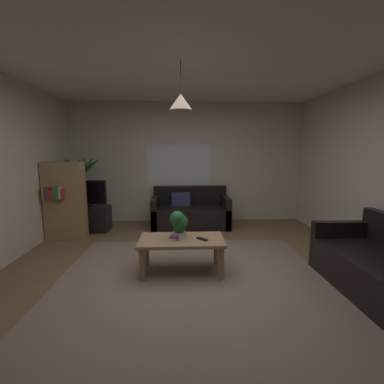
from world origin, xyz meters
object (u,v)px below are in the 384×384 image
object	(u,v)px
couch_right_side	(380,268)
tv_stand	(86,219)
tv	(85,193)
remote_on_table_0	(202,239)
coffee_table	(182,244)
pendant_lamp	(181,102)
potted_plant_on_table	(179,223)
bookshelf_corner	(65,201)
book_on_table_1	(175,237)
potted_palm_corner	(85,193)
couch_under_window	(190,213)
book_on_table_0	(175,239)

from	to	relation	value
couch_right_side	tv_stand	distance (m)	4.86
tv	remote_on_table_0	bearing A→B (deg)	-42.81
coffee_table	pendant_lamp	xyz separation A→B (m)	(0.00, 0.00, 1.79)
potted_plant_on_table	bookshelf_corner	bearing A→B (deg)	145.12
book_on_table_1	potted_palm_corner	distance (m)	3.18
potted_palm_corner	bookshelf_corner	world-z (taller)	potted_palm_corner
couch_right_side	coffee_table	world-z (taller)	couch_right_side
couch_right_side	couch_under_window	bearing A→B (deg)	-144.06
couch_right_side	tv	bearing A→B (deg)	-121.45
remote_on_table_0	tv_stand	bearing A→B (deg)	94.08
potted_palm_corner	tv	bearing A→B (deg)	-71.67
potted_plant_on_table	tv	bearing A→B (deg)	134.08
couch_right_side	potted_palm_corner	size ratio (longest dim) A/B	0.97
book_on_table_0	pendant_lamp	world-z (taller)	pendant_lamp
coffee_table	potted_plant_on_table	world-z (taller)	potted_plant_on_table
couch_under_window	bookshelf_corner	xyz separation A→B (m)	(-2.28, -0.78, 0.43)
remote_on_table_0	couch_under_window	bearing A→B (deg)	48.84
bookshelf_corner	tv	bearing A→B (deg)	69.41
tv	coffee_table	bearing A→B (deg)	-45.73
potted_plant_on_table	coffee_table	bearing A→B (deg)	-32.44
potted_palm_corner	bookshelf_corner	size ratio (longest dim) A/B	1.09
book_on_table_1	bookshelf_corner	bearing A→B (deg)	143.02
potted_plant_on_table	couch_under_window	bearing A→B (deg)	83.95
book_on_table_1	couch_right_side	bearing A→B (deg)	-12.97
couch_under_window	remote_on_table_0	distance (m)	2.30
couch_right_side	pendant_lamp	xyz separation A→B (m)	(-2.24, 0.59, 1.90)
book_on_table_0	tv	size ratio (longest dim) A/B	0.17
potted_palm_corner	book_on_table_0	bearing A→B (deg)	-51.57
pendant_lamp	potted_palm_corner	bearing A→B (deg)	130.14
couch_under_window	book_on_table_1	distance (m)	2.31
couch_right_side	coffee_table	xyz separation A→B (m)	(-2.24, 0.59, 0.11)
book_on_table_1	potted_plant_on_table	size ratio (longest dim) A/B	0.32
potted_plant_on_table	potted_palm_corner	world-z (taller)	potted_palm_corner
tv	couch_right_side	bearing A→B (deg)	-31.45
tv_stand	potted_palm_corner	xyz separation A→B (m)	(-0.17, 0.48, 0.45)
potted_plant_on_table	tv	world-z (taller)	tv
tv_stand	pendant_lamp	distance (m)	3.33
couch_under_window	pendant_lamp	world-z (taller)	pendant_lamp
book_on_table_1	bookshelf_corner	xyz separation A→B (m)	(-1.99, 1.50, 0.20)
coffee_table	tv_stand	distance (m)	2.73
couch_right_side	coffee_table	distance (m)	2.32
remote_on_table_0	book_on_table_1	bearing A→B (deg)	136.34
tv	book_on_table_1	bearing A→B (deg)	-47.83
coffee_table	couch_under_window	bearing A→B (deg)	84.85
couch_under_window	tv_stand	world-z (taller)	couch_under_window
tv_stand	couch_right_side	bearing A→B (deg)	-31.67
coffee_table	pendant_lamp	size ratio (longest dim) A/B	1.91
tv	potted_palm_corner	distance (m)	0.53
couch_under_window	tv_stand	xyz separation A→B (m)	(-2.09, -0.27, -0.02)
book_on_table_0	potted_palm_corner	xyz separation A→B (m)	(-1.97, 2.48, 0.23)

